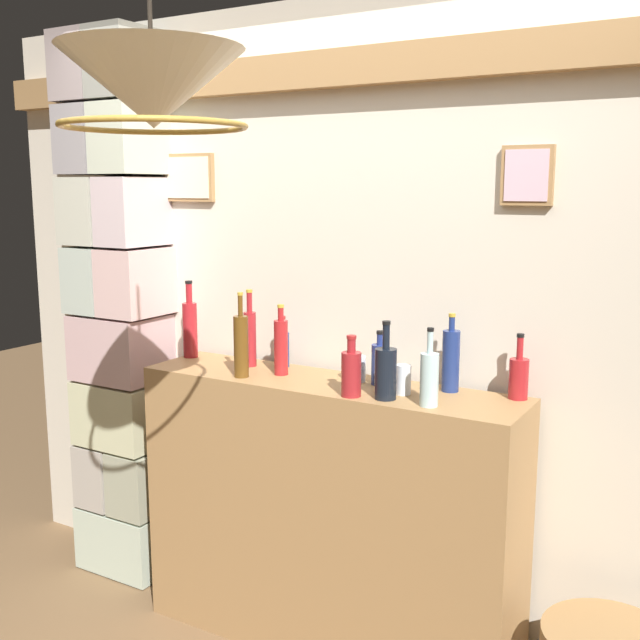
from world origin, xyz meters
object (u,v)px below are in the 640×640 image
(liquor_bottle_rye, at_px, (351,372))
(liquor_bottle_scotch, at_px, (190,327))
(liquor_bottle_mezcal, at_px, (282,347))
(glass_tumbler_rocks, at_px, (356,369))
(glass_tumbler_highball, at_px, (403,380))
(liquor_bottle_amaro, at_px, (380,363))
(pendant_lamp, at_px, (153,91))
(liquor_bottle_tequila, at_px, (451,360))
(liquor_bottle_sherry, at_px, (429,378))
(liquor_bottle_whiskey, at_px, (519,377))
(liquor_bottle_port, at_px, (386,372))
(liquor_bottle_vodka, at_px, (281,346))
(liquor_bottle_brandy, at_px, (250,336))
(liquor_bottle_bourbon, at_px, (241,345))

(liquor_bottle_rye, relative_size, liquor_bottle_scotch, 0.66)
(liquor_bottle_rye, relative_size, liquor_bottle_mezcal, 1.03)
(liquor_bottle_rye, distance_m, glass_tumbler_rocks, 0.22)
(glass_tumbler_highball, bearing_deg, liquor_bottle_amaro, 148.88)
(liquor_bottle_rye, bearing_deg, liquor_bottle_mezcal, 151.29)
(liquor_bottle_scotch, xyz_separation_m, liquor_bottle_mezcal, (0.45, 0.05, -0.05))
(glass_tumbler_rocks, relative_size, pendant_lamp, 0.16)
(liquor_bottle_tequila, xyz_separation_m, pendant_lamp, (-0.45, -1.03, 0.87))
(glass_tumbler_rocks, bearing_deg, liquor_bottle_amaro, 2.63)
(liquor_bottle_sherry, xyz_separation_m, liquor_bottle_mezcal, (-0.75, 0.23, -0.02))
(liquor_bottle_whiskey, distance_m, glass_tumbler_rocks, 0.62)
(glass_tumbler_rocks, bearing_deg, liquor_bottle_sherry, -24.44)
(liquor_bottle_mezcal, relative_size, glass_tumbler_highball, 1.97)
(liquor_bottle_port, bearing_deg, pendant_lamp, -109.66)
(glass_tumbler_rocks, bearing_deg, liquor_bottle_rye, -66.91)
(liquor_bottle_vodka, height_order, glass_tumbler_rocks, liquor_bottle_vodka)
(liquor_bottle_rye, xyz_separation_m, liquor_bottle_port, (0.12, 0.03, 0.01))
(liquor_bottle_vodka, distance_m, liquor_bottle_tequila, 0.68)
(liquor_bottle_vodka, xyz_separation_m, liquor_bottle_scotch, (-0.52, 0.06, 0.02))
(liquor_bottle_brandy, bearing_deg, liquor_bottle_amaro, 0.32)
(liquor_bottle_bourbon, xyz_separation_m, liquor_bottle_mezcal, (0.04, 0.23, -0.05))
(liquor_bottle_amaro, distance_m, liquor_bottle_mezcal, 0.48)
(liquor_bottle_vodka, height_order, liquor_bottle_sherry, liquor_bottle_vodka)
(liquor_bottle_rye, xyz_separation_m, liquor_bottle_whiskey, (0.53, 0.27, -0.01))
(liquor_bottle_rye, xyz_separation_m, glass_tumbler_rocks, (-0.08, 0.19, -0.04))
(liquor_bottle_tequila, xyz_separation_m, glass_tumbler_highball, (-0.13, -0.13, -0.06))
(liquor_bottle_vodka, xyz_separation_m, pendant_lamp, (0.22, -0.93, 0.87))
(liquor_bottle_brandy, relative_size, pendant_lamp, 0.53)
(liquor_bottle_vodka, bearing_deg, liquor_bottle_scotch, 173.13)
(liquor_bottle_rye, xyz_separation_m, glass_tumbler_highball, (0.15, 0.12, -0.03))
(liquor_bottle_tequila, xyz_separation_m, liquor_bottle_brandy, (-0.87, -0.05, 0.01))
(liquor_bottle_amaro, bearing_deg, liquor_bottle_mezcal, 173.61)
(liquor_bottle_tequila, distance_m, glass_tumbler_highball, 0.19)
(liquor_bottle_rye, height_order, liquor_bottle_brandy, liquor_bottle_brandy)
(liquor_bottle_tequila, xyz_separation_m, glass_tumbler_rocks, (-0.37, -0.05, -0.07))
(glass_tumbler_highball, distance_m, pendant_lamp, 1.34)
(liquor_bottle_amaro, xyz_separation_m, pendant_lamp, (-0.19, -0.99, 0.91))
(liquor_bottle_sherry, relative_size, liquor_bottle_mezcal, 1.27)
(liquor_bottle_brandy, relative_size, glass_tumbler_highball, 2.97)
(liquor_bottle_rye, distance_m, glass_tumbler_highball, 0.19)
(liquor_bottle_tequila, bearing_deg, liquor_bottle_brandy, -176.80)
(liquor_bottle_bourbon, bearing_deg, liquor_bottle_sherry, -0.10)
(liquor_bottle_sherry, height_order, liquor_bottle_port, liquor_bottle_port)
(liquor_bottle_tequila, bearing_deg, pendant_lamp, -113.68)
(liquor_bottle_port, height_order, liquor_bottle_bourbon, liquor_bottle_bourbon)
(liquor_bottle_tequila, xyz_separation_m, liquor_bottle_sherry, (0.01, -0.22, -0.02))
(pendant_lamp, bearing_deg, liquor_bottle_tequila, 66.32)
(liquor_bottle_port, bearing_deg, liquor_bottle_vodka, 168.05)
(liquor_bottle_port, distance_m, glass_tumbler_highball, 0.10)
(liquor_bottle_vodka, height_order, liquor_bottle_mezcal, liquor_bottle_vodka)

